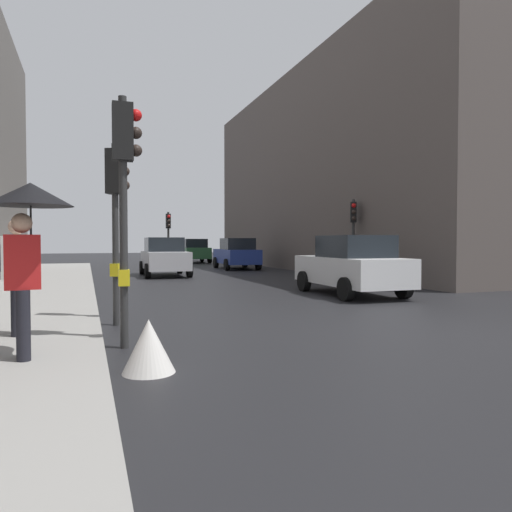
# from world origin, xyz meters

# --- Properties ---
(ground_plane) EXTENTS (120.00, 120.00, 0.00)m
(ground_plane) POSITION_xyz_m (0.00, 0.00, 0.00)
(ground_plane) COLOR black
(sidewalk_kerb) EXTENTS (3.23, 40.00, 0.16)m
(sidewalk_kerb) POSITION_xyz_m (-6.82, 6.00, 0.08)
(sidewalk_kerb) COLOR gray
(sidewalk_kerb) RESTS_ON ground
(building_facade_right) EXTENTS (12.00, 26.02, 10.98)m
(building_facade_right) POSITION_xyz_m (11.21, 17.53, 5.49)
(building_facade_right) COLOR #5B514C
(building_facade_right) RESTS_ON ground
(traffic_light_near_right) EXTENTS (0.45, 0.34, 3.42)m
(traffic_light_near_right) POSITION_xyz_m (-4.88, 2.17, 2.36)
(traffic_light_near_right) COLOR #2D2D2D
(traffic_light_near_right) RESTS_ON ground
(traffic_light_mid_street) EXTENTS (0.35, 0.45, 3.30)m
(traffic_light_mid_street) POSITION_xyz_m (4.90, 10.00, 2.28)
(traffic_light_mid_street) COLOR #2D2D2D
(traffic_light_mid_street) RESTS_ON ground
(traffic_light_near_left) EXTENTS (0.43, 0.25, 3.72)m
(traffic_light_near_left) POSITION_xyz_m (-4.88, 0.13, 2.56)
(traffic_light_near_left) COLOR #2D2D2D
(traffic_light_near_left) RESTS_ON ground
(traffic_light_far_median) EXTENTS (0.25, 0.44, 3.26)m
(traffic_light_far_median) POSITION_xyz_m (-0.98, 20.40, 2.25)
(traffic_light_far_median) COLOR #2D2D2D
(traffic_light_far_median) RESTS_ON ground
(car_blue_van) EXTENTS (2.14, 4.26, 1.76)m
(car_blue_van) POSITION_xyz_m (2.71, 19.12, 0.88)
(car_blue_van) COLOR navy
(car_blue_van) RESTS_ON ground
(car_white_compact) EXTENTS (2.08, 4.23, 1.76)m
(car_white_compact) POSITION_xyz_m (1.97, 5.21, 0.88)
(car_white_compact) COLOR silver
(car_white_compact) RESTS_ON ground
(car_green_estate) EXTENTS (2.10, 4.24, 1.76)m
(car_green_estate) POSITION_xyz_m (2.14, 28.04, 0.88)
(car_green_estate) COLOR #2D6038
(car_green_estate) RESTS_ON ground
(car_silver_hatchback) EXTENTS (2.10, 4.24, 1.76)m
(car_silver_hatchback) POSITION_xyz_m (-2.04, 15.00, 0.88)
(car_silver_hatchback) COLOR #BCBCC1
(car_silver_hatchback) RESTS_ON ground
(pedestrian_with_umbrella) EXTENTS (1.00, 1.00, 2.14)m
(pedestrian_with_umbrella) POSITION_xyz_m (-6.09, -0.82, 1.84)
(pedestrian_with_umbrella) COLOR black
(pedestrian_with_umbrella) RESTS_ON sidewalk_kerb
(pedestrian_with_black_backpack) EXTENTS (0.61, 0.36, 1.77)m
(pedestrian_with_black_backpack) POSITION_xyz_m (-6.47, 0.85, 1.16)
(pedestrian_with_black_backpack) COLOR black
(pedestrian_with_black_backpack) RESTS_ON sidewalk_kerb
(warning_sign_triangle) EXTENTS (0.64, 0.64, 0.65)m
(warning_sign_triangle) POSITION_xyz_m (-4.73, -1.36, 0.33)
(warning_sign_triangle) COLOR silver
(warning_sign_triangle) RESTS_ON ground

